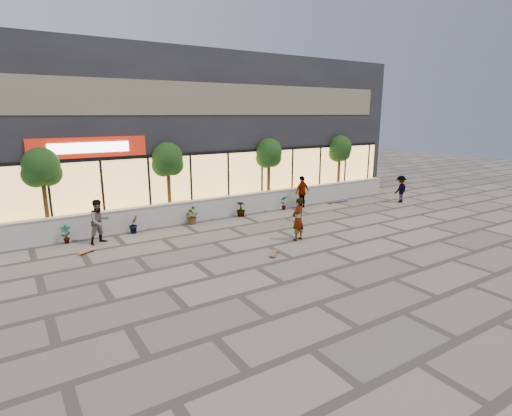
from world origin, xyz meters
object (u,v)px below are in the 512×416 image
skater_right_far (401,189)px  skateboard_left (86,251)px  tree_mideast (269,155)px  skateboard_right_far (343,200)px  tree_midwest (168,161)px  skater_right_near (302,192)px  tree_east (340,150)px  skater_left (99,222)px  tree_west (42,170)px  skateboard_right_near (333,202)px  skateboard_center (274,253)px  skater_center (298,219)px

skater_right_far → skateboard_left: 17.85m
tree_mideast → skateboard_right_far: size_ratio=5.38×
tree_midwest → tree_mideast: 6.00m
skater_right_near → skater_right_far: size_ratio=1.13×
skateboard_left → skateboard_right_far: same height
tree_midwest → tree_mideast: (6.00, 0.00, 0.00)m
tree_east → skater_right_near: bearing=-161.3°
skater_left → skater_right_far: 17.13m
tree_mideast → skater_right_near: bearing=-45.8°
tree_west → skater_right_near: (12.86, -1.40, -2.06)m
tree_midwest → skateboard_right_far: size_ratio=5.38×
skateboard_left → skateboard_right_near: skateboard_right_near is taller
skateboard_center → skateboard_left: (-6.00, 4.07, -0.01)m
skater_left → skateboard_right_near: 13.47m
skater_right_near → skateboard_center: bearing=33.1°
tree_east → skater_center: 10.31m
skater_left → skateboard_right_far: (14.29, 0.44, -0.85)m
skater_center → skateboard_left: size_ratio=2.59×
skateboard_left → tree_east: bearing=-18.0°
skateboard_right_near → tree_midwest: bearing=172.2°
skater_left → skateboard_center: size_ratio=2.68×
tree_west → tree_east: (17.00, 0.00, 0.00)m
skateboard_right_near → skateboard_left: bearing=-173.1°
tree_west → tree_east: bearing=0.0°
skater_right_far → skateboard_right_far: skater_right_far is taller
tree_mideast → skater_right_near: 2.84m
skateboard_center → tree_mideast: bearing=13.4°
tree_east → skateboard_center: size_ratio=5.68×
tree_west → skateboard_right_near: (15.18, -1.50, -2.91)m
tree_midwest → skater_right_near: (7.36, -1.40, -2.06)m
tree_west → tree_mideast: size_ratio=1.00×
skater_right_far → skateboard_left: (-17.83, 0.52, -0.74)m
tree_west → tree_east: size_ratio=1.00×
tree_mideast → skateboard_center: 8.85m
skater_right_far → skateboard_right_near: (-3.62, 1.98, -0.74)m
skater_left → skater_right_near: 11.14m
skater_center → skateboard_center: 2.33m
skateboard_center → skateboard_right_far: bearing=-12.4°
skater_center → skateboard_right_near: skater_center is taller
tree_west → tree_mideast: bearing=0.0°
tree_west → skater_center: tree_west is taller
skater_right_far → tree_west: bearing=-18.2°
tree_east → skateboard_left: 16.56m
tree_west → tree_midwest: bearing=0.0°
tree_mideast → tree_east: (5.50, 0.00, 0.00)m
skateboard_center → skater_right_far: bearing=-27.1°
tree_east → skateboard_right_far: bearing=-122.9°
tree_east → tree_west: bearing=180.0°
tree_west → skater_right_far: bearing=-10.5°
skater_right_far → skateboard_left: bearing=-9.4°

